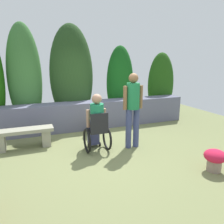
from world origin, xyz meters
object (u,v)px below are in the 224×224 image
stone_bench (24,136)px  flower_pot_terracotta_by_wall (93,126)px  person_in_wheelchair (97,125)px  person_standing_companion (133,106)px  flower_pot_purple_near (215,158)px

stone_bench → flower_pot_terracotta_by_wall: size_ratio=2.60×
person_in_wheelchair → flower_pot_terracotta_by_wall: 1.12m
stone_bench → person_standing_companion: (2.42, -0.87, 0.72)m
stone_bench → person_standing_companion: size_ratio=0.77×
stone_bench → person_in_wheelchair: 1.77m
person_in_wheelchair → flower_pot_terracotta_by_wall: (0.23, 1.04, -0.36)m
stone_bench → flower_pot_purple_near: stone_bench is taller
stone_bench → flower_pot_purple_near: bearing=-43.2°
person_standing_companion → flower_pot_purple_near: size_ratio=4.18×
person_in_wheelchair → flower_pot_purple_near: 2.50m
flower_pot_purple_near → person_in_wheelchair: bearing=136.0°
stone_bench → person_in_wheelchair: bearing=-32.4°
flower_pot_purple_near → stone_bench: bearing=143.5°
flower_pot_purple_near → flower_pot_terracotta_by_wall: size_ratio=0.81×
flower_pot_terracotta_by_wall → stone_bench: bearing=-171.0°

